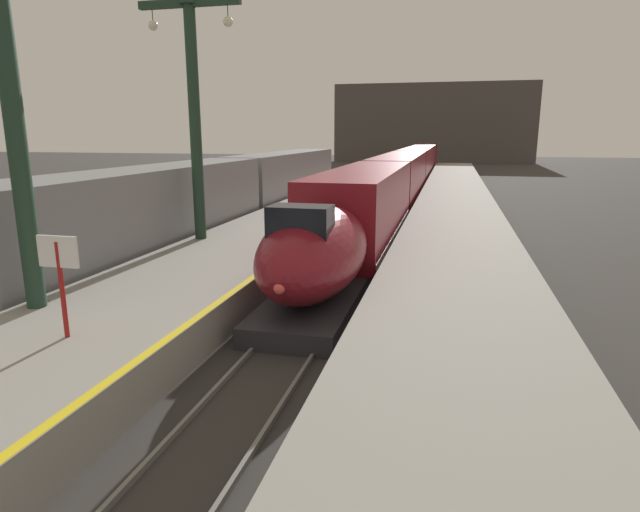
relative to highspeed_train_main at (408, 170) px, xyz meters
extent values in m
cube|color=gray|center=(-4.05, -24.08, -1.45)|extent=(4.80, 110.00, 1.05)
cube|color=gray|center=(4.05, -24.08, -1.45)|extent=(4.80, 110.00, 1.05)
cube|color=yellow|center=(-1.77, -24.08, -0.92)|extent=(0.20, 107.80, 0.01)
cube|color=slate|center=(-0.75, -21.33, -1.91)|extent=(0.08, 110.00, 0.12)
cube|color=slate|center=(0.75, -21.33, -1.91)|extent=(0.08, 110.00, 0.12)
cube|color=slate|center=(-8.85, -21.33, -1.91)|extent=(0.08, 110.00, 0.12)
cube|color=slate|center=(-7.35, -21.33, -1.91)|extent=(0.08, 110.00, 0.12)
ellipsoid|color=maroon|center=(0.00, -33.47, -0.14)|extent=(2.78, 6.88, 2.56)
cube|color=#28282D|center=(0.00, -33.81, -1.70)|extent=(2.46, 5.85, 0.55)
cube|color=black|center=(0.00, -35.02, 0.93)|extent=(1.59, 1.00, 0.90)
sphere|color=#F24C4C|center=(0.00, -36.83, -0.29)|extent=(0.28, 0.28, 0.28)
cube|color=maroon|center=(0.00, -24.40, 0.10)|extent=(2.90, 14.00, 3.05)
cube|color=black|center=(-1.42, -24.40, 0.65)|extent=(0.04, 11.90, 0.80)
cube|color=black|center=(1.42, -24.40, 0.65)|extent=(0.04, 11.90, 0.80)
cube|color=silver|center=(0.00, -24.40, -1.17)|extent=(2.92, 13.30, 0.24)
cube|color=black|center=(0.00, -28.88, -1.69)|extent=(2.03, 2.20, 0.56)
cube|color=black|center=(0.00, -19.92, -1.69)|extent=(2.03, 2.20, 0.56)
cube|color=maroon|center=(0.00, -7.80, 0.10)|extent=(2.90, 18.00, 3.05)
cube|color=black|center=(-1.42, -7.80, 0.65)|extent=(0.04, 15.84, 0.80)
cube|color=black|center=(1.42, -7.80, 0.65)|extent=(0.04, 15.84, 0.80)
cube|color=black|center=(0.00, -13.92, -1.69)|extent=(2.03, 2.20, 0.56)
cube|color=black|center=(0.00, -1.68, -1.69)|extent=(2.03, 2.20, 0.56)
cube|color=maroon|center=(0.00, 10.80, 0.10)|extent=(2.90, 18.00, 3.05)
cube|color=black|center=(-1.42, 10.80, 0.65)|extent=(0.04, 15.84, 0.80)
cube|color=black|center=(1.42, 10.80, 0.65)|extent=(0.04, 15.84, 0.80)
cube|color=black|center=(0.00, 4.68, -1.69)|extent=(2.03, 2.20, 0.56)
cube|color=black|center=(0.00, 16.92, -1.69)|extent=(2.03, 2.20, 0.56)
cube|color=maroon|center=(0.00, 29.40, 0.10)|extent=(2.90, 18.00, 3.05)
cube|color=black|center=(-1.42, 29.40, 0.65)|extent=(0.04, 15.84, 0.80)
cube|color=black|center=(1.42, 29.40, 0.65)|extent=(0.04, 15.84, 0.80)
cube|color=black|center=(0.00, 23.28, -1.69)|extent=(2.03, 2.20, 0.56)
cube|color=black|center=(0.00, 35.52, -1.69)|extent=(2.03, 2.20, 0.56)
cube|color=gray|center=(-8.10, -28.93, 0.18)|extent=(2.85, 18.00, 3.30)
cube|color=black|center=(-9.49, -28.93, 0.68)|extent=(0.04, 15.30, 0.90)
cube|color=black|center=(-6.71, -28.93, 0.68)|extent=(0.04, 15.30, 0.90)
cube|color=black|center=(-8.10, -34.69, -1.71)|extent=(2.00, 2.00, 0.52)
cube|color=black|center=(-8.10, -23.17, -1.71)|extent=(2.00, 2.00, 0.52)
cube|color=gray|center=(-8.10, -10.33, 0.18)|extent=(2.85, 18.00, 3.30)
cylinder|color=#1E3828|center=(-5.90, -37.65, 4.09)|extent=(0.44, 0.44, 10.03)
cylinder|color=#1E3828|center=(-5.90, -28.82, 3.56)|extent=(0.44, 0.44, 8.96)
cylinder|color=#1E3828|center=(-5.90, -28.82, 7.89)|extent=(0.68, 0.68, 0.30)
cube|color=#1E3828|center=(-5.90, -28.82, 7.79)|extent=(4.00, 0.24, 0.28)
cylinder|color=#1E3828|center=(-7.40, -28.82, 7.44)|extent=(0.03, 0.03, 0.60)
sphere|color=#EFEACC|center=(-7.40, -28.82, 7.09)|extent=(0.36, 0.36, 0.36)
cylinder|color=#1E3828|center=(-4.40, -28.82, 7.44)|extent=(0.03, 0.03, 0.60)
sphere|color=#EFEACC|center=(-4.40, -28.82, 7.09)|extent=(0.36, 0.36, 0.36)
cylinder|color=maroon|center=(-3.83, -39.18, 0.08)|extent=(0.10, 0.10, 2.00)
cube|color=white|center=(-3.83, -39.18, 0.88)|extent=(0.90, 0.06, 0.64)
cube|color=#4C4742|center=(0.00, 53.17, 5.03)|extent=(36.00, 2.00, 14.00)
camera|label=1|loc=(3.67, -47.93, 3.16)|focal=29.82mm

